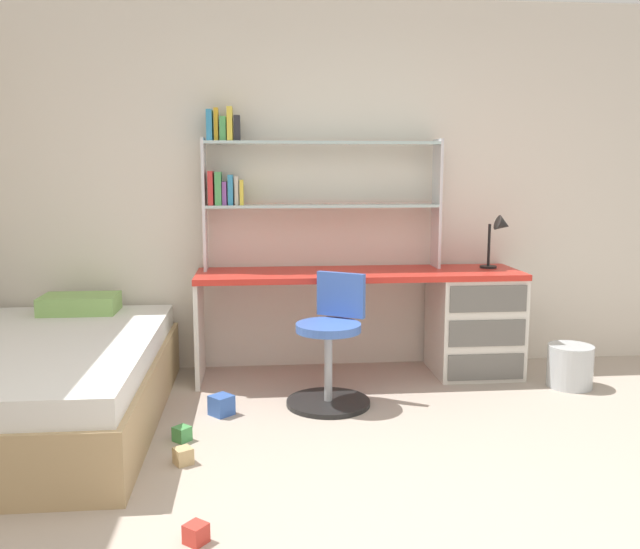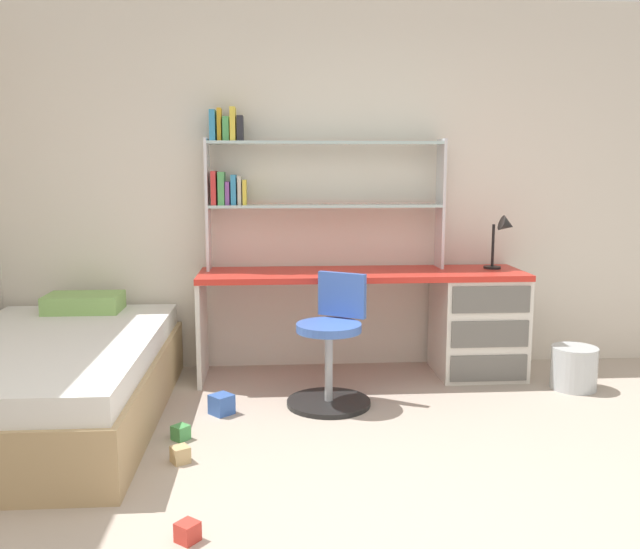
{
  "view_description": "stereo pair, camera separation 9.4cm",
  "coord_description": "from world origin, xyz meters",
  "px_view_note": "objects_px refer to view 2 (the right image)",
  "views": [
    {
      "loc": [
        -0.54,
        -2.24,
        1.44
      ],
      "look_at": [
        -0.17,
        1.65,
        0.84
      ],
      "focal_mm": 37.86,
      "sensor_mm": 36.0,
      "label": 1
    },
    {
      "loc": [
        -0.45,
        -2.25,
        1.44
      ],
      "look_at": [
        -0.17,
        1.65,
        0.84
      ],
      "focal_mm": 37.86,
      "sensor_mm": 36.0,
      "label": 2
    }
  ],
  "objects_px": {
    "toy_block_blue_0": "(222,404)",
    "toy_block_natural_3": "(180,455)",
    "waste_bin": "(574,368)",
    "toy_block_red_2": "(188,532)",
    "bookshelf_hutch": "(290,176)",
    "bed_platform": "(49,380)",
    "desk_lamp": "(504,233)",
    "desk": "(448,316)",
    "toy_block_green_1": "(181,433)",
    "swivel_chair": "(331,353)"
  },
  "relations": [
    {
      "from": "desk",
      "to": "toy_block_natural_3",
      "type": "height_order",
      "value": "desk"
    },
    {
      "from": "toy_block_natural_3",
      "to": "bed_platform",
      "type": "bearing_deg",
      "value": 142.89
    },
    {
      "from": "toy_block_natural_3",
      "to": "bookshelf_hutch",
      "type": "bearing_deg",
      "value": 68.85
    },
    {
      "from": "swivel_chair",
      "to": "bookshelf_hutch",
      "type": "bearing_deg",
      "value": 107.34
    },
    {
      "from": "bookshelf_hutch",
      "to": "bed_platform",
      "type": "relative_size",
      "value": 0.8
    },
    {
      "from": "desk",
      "to": "bookshelf_hutch",
      "type": "height_order",
      "value": "bookshelf_hutch"
    },
    {
      "from": "toy_block_blue_0",
      "to": "bookshelf_hutch",
      "type": "bearing_deg",
      "value": 63.12
    },
    {
      "from": "bookshelf_hutch",
      "to": "toy_block_red_2",
      "type": "xyz_separation_m",
      "value": [
        -0.47,
        -2.27,
        -1.36
      ]
    },
    {
      "from": "toy_block_blue_0",
      "to": "bed_platform",
      "type": "bearing_deg",
      "value": -177.23
    },
    {
      "from": "desk_lamp",
      "to": "toy_block_natural_3",
      "type": "xyz_separation_m",
      "value": [
        -2.09,
        -1.41,
        -0.96
      ]
    },
    {
      "from": "desk_lamp",
      "to": "toy_block_green_1",
      "type": "xyz_separation_m",
      "value": [
        -2.13,
        -1.11,
        -0.96
      ]
    },
    {
      "from": "desk",
      "to": "toy_block_blue_0",
      "type": "height_order",
      "value": "desk"
    },
    {
      "from": "waste_bin",
      "to": "toy_block_natural_3",
      "type": "bearing_deg",
      "value": -158.16
    },
    {
      "from": "toy_block_red_2",
      "to": "waste_bin",
      "type": "bearing_deg",
      "value": 36.38
    },
    {
      "from": "desk",
      "to": "toy_block_natural_3",
      "type": "bearing_deg",
      "value": -141.15
    },
    {
      "from": "bed_platform",
      "to": "toy_block_red_2",
      "type": "bearing_deg",
      "value": -55.04
    },
    {
      "from": "bookshelf_hutch",
      "to": "bed_platform",
      "type": "distance_m",
      "value": 2.05
    },
    {
      "from": "swivel_chair",
      "to": "desk_lamp",
      "type": "bearing_deg",
      "value": 25.26
    },
    {
      "from": "desk_lamp",
      "to": "toy_block_blue_0",
      "type": "relative_size",
      "value": 3.23
    },
    {
      "from": "toy_block_green_1",
      "to": "toy_block_natural_3",
      "type": "height_order",
      "value": "toy_block_natural_3"
    },
    {
      "from": "desk",
      "to": "toy_block_red_2",
      "type": "relative_size",
      "value": 28.67
    },
    {
      "from": "waste_bin",
      "to": "bed_platform",
      "type": "bearing_deg",
      "value": -173.68
    },
    {
      "from": "desk",
      "to": "swivel_chair",
      "type": "bearing_deg",
      "value": -147.34
    },
    {
      "from": "toy_block_blue_0",
      "to": "toy_block_natural_3",
      "type": "xyz_separation_m",
      "value": [
        -0.16,
        -0.67,
        -0.02
      ]
    },
    {
      "from": "desk_lamp",
      "to": "toy_block_natural_3",
      "type": "distance_m",
      "value": 2.7
    },
    {
      "from": "bed_platform",
      "to": "toy_block_natural_3",
      "type": "xyz_separation_m",
      "value": [
        0.82,
        -0.62,
        -0.2
      ]
    },
    {
      "from": "waste_bin",
      "to": "toy_block_red_2",
      "type": "relative_size",
      "value": 3.81
    },
    {
      "from": "waste_bin",
      "to": "toy_block_blue_0",
      "type": "relative_size",
      "value": 2.52
    },
    {
      "from": "waste_bin",
      "to": "toy_block_red_2",
      "type": "height_order",
      "value": "waste_bin"
    },
    {
      "from": "desk",
      "to": "bookshelf_hutch",
      "type": "distance_m",
      "value": 1.49
    },
    {
      "from": "toy_block_blue_0",
      "to": "toy_block_red_2",
      "type": "xyz_separation_m",
      "value": [
        -0.03,
        -1.4,
        -0.02
      ]
    },
    {
      "from": "desk_lamp",
      "to": "toy_block_green_1",
      "type": "bearing_deg",
      "value": -152.39
    },
    {
      "from": "bed_platform",
      "to": "toy_block_natural_3",
      "type": "height_order",
      "value": "bed_platform"
    },
    {
      "from": "desk_lamp",
      "to": "swivel_chair",
      "type": "relative_size",
      "value": 0.47
    },
    {
      "from": "swivel_chair",
      "to": "toy_block_natural_3",
      "type": "bearing_deg",
      "value": -135.57
    },
    {
      "from": "toy_block_green_1",
      "to": "toy_block_red_2",
      "type": "bearing_deg",
      "value": -81.0
    },
    {
      "from": "waste_bin",
      "to": "swivel_chair",
      "type": "bearing_deg",
      "value": -173.74
    },
    {
      "from": "desk",
      "to": "toy_block_green_1",
      "type": "height_order",
      "value": "desk"
    },
    {
      "from": "toy_block_blue_0",
      "to": "toy_block_green_1",
      "type": "relative_size",
      "value": 1.5
    },
    {
      "from": "toy_block_natural_3",
      "to": "toy_block_blue_0",
      "type": "bearing_deg",
      "value": 76.97
    },
    {
      "from": "toy_block_red_2",
      "to": "toy_block_natural_3",
      "type": "height_order",
      "value": "toy_block_natural_3"
    },
    {
      "from": "desk_lamp",
      "to": "waste_bin",
      "type": "bearing_deg",
      "value": -48.55
    },
    {
      "from": "swivel_chair",
      "to": "bed_platform",
      "type": "xyz_separation_m",
      "value": [
        -1.65,
        -0.18,
        -0.08
      ]
    },
    {
      "from": "toy_block_blue_0",
      "to": "swivel_chair",
      "type": "bearing_deg",
      "value": 11.56
    },
    {
      "from": "toy_block_green_1",
      "to": "desk",
      "type": "bearing_deg",
      "value": 31.8
    },
    {
      "from": "toy_block_blue_0",
      "to": "toy_block_natural_3",
      "type": "bearing_deg",
      "value": -103.03
    },
    {
      "from": "bookshelf_hutch",
      "to": "desk_lamp",
      "type": "xyz_separation_m",
      "value": [
        1.5,
        -0.13,
        -0.4
      ]
    },
    {
      "from": "toy_block_natural_3",
      "to": "swivel_chair",
      "type": "bearing_deg",
      "value": 44.43
    },
    {
      "from": "desk_lamp",
      "to": "toy_block_green_1",
      "type": "height_order",
      "value": "desk_lamp"
    },
    {
      "from": "swivel_chair",
      "to": "waste_bin",
      "type": "height_order",
      "value": "swivel_chair"
    }
  ]
}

